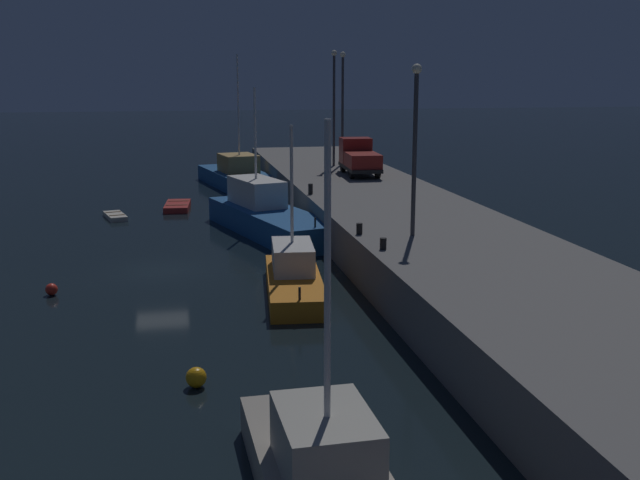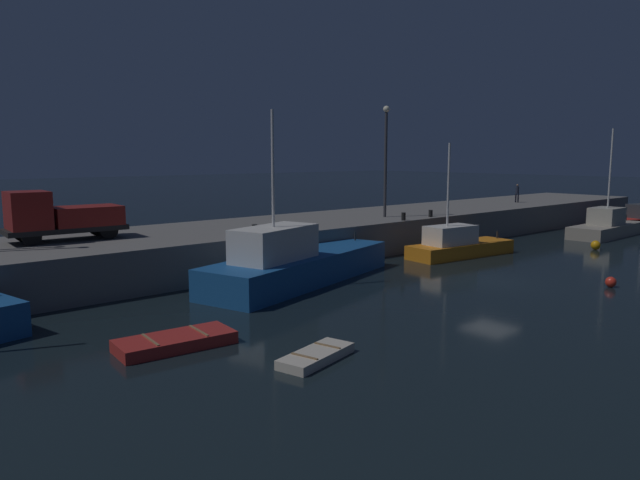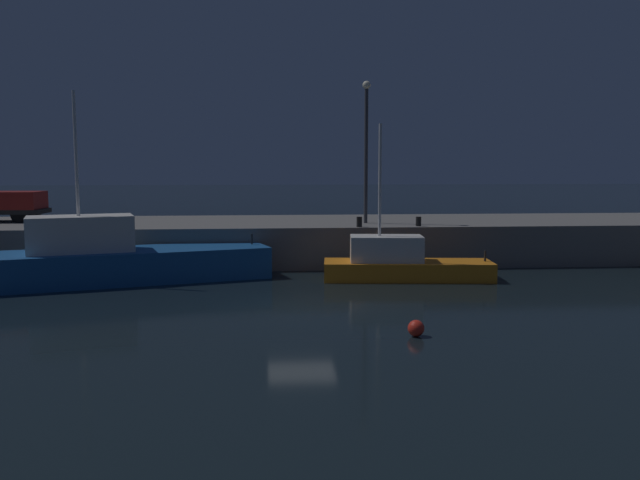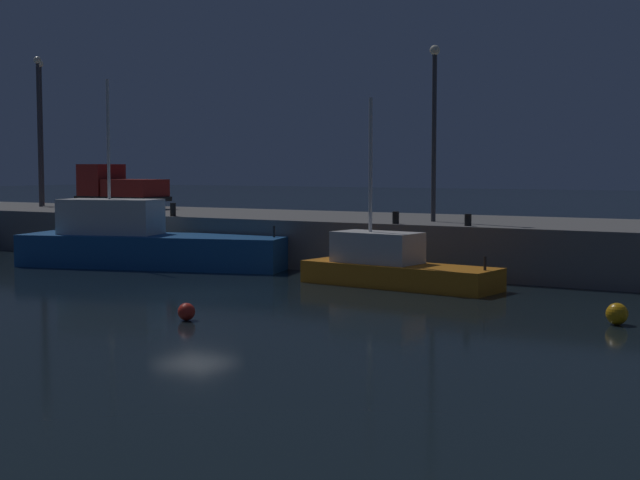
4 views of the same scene
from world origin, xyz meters
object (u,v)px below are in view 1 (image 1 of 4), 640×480
(fishing_trawler_green, at_px, (239,176))
(lamp_post_west, at_px, (343,100))
(fishing_trawler_red, at_px, (268,216))
(lamp_post_east, at_px, (334,100))
(lamp_post_central, at_px, (415,136))
(rowboat_white_mid, at_px, (115,216))
(bollard_central, at_px, (359,229))
(bollard_west, at_px, (383,244))
(dinghy_orange_near, at_px, (178,206))
(fishing_boat_orange, at_px, (294,276))
(mooring_buoy_near, at_px, (196,377))
(bollard_east, at_px, (311,189))
(mooring_buoy_mid, at_px, (52,289))
(utility_truck, at_px, (359,158))

(fishing_trawler_green, distance_m, lamp_post_west, 10.87)
(fishing_trawler_red, height_order, lamp_post_east, lamp_post_east)
(fishing_trawler_red, height_order, lamp_post_west, lamp_post_west)
(lamp_post_east, bearing_deg, lamp_post_central, -4.46)
(rowboat_white_mid, xyz_separation_m, bollard_central, (17.83, 12.00, 2.26))
(bollard_west, bearing_deg, rowboat_white_mid, -149.68)
(lamp_post_west, bearing_deg, dinghy_orange_near, -65.74)
(fishing_trawler_red, relative_size, fishing_boat_orange, 1.61)
(mooring_buoy_near, relative_size, bollard_east, 0.99)
(mooring_buoy_near, distance_m, mooring_buoy_mid, 12.47)
(fishing_trawler_green, distance_m, dinghy_orange_near, 11.00)
(rowboat_white_mid, bearing_deg, bollard_west, 30.32)
(fishing_boat_orange, xyz_separation_m, dinghy_orange_near, (-22.06, -4.67, -0.56))
(dinghy_orange_near, distance_m, lamp_post_central, 24.44)
(lamp_post_east, relative_size, bollard_west, 18.42)
(lamp_post_central, bearing_deg, fishing_boat_orange, -81.73)
(lamp_post_central, xyz_separation_m, bollard_east, (-12.56, -2.37, -4.12))
(dinghy_orange_near, height_order, mooring_buoy_near, mooring_buoy_near)
(lamp_post_central, bearing_deg, fishing_trawler_green, -170.68)
(bollard_west, bearing_deg, fishing_trawler_red, -168.33)
(fishing_trawler_green, xyz_separation_m, utility_truck, (10.15, 7.78, 2.47))
(mooring_buoy_mid, xyz_separation_m, lamp_post_west, (-26.33, 18.75, 6.98))
(lamp_post_west, relative_size, lamp_post_central, 1.16)
(mooring_buoy_mid, bearing_deg, lamp_post_central, 86.93)
(fishing_trawler_green, relative_size, bollard_central, 24.82)
(bollard_east, bearing_deg, fishing_trawler_red, -76.82)
(fishing_boat_orange, bearing_deg, bollard_east, 166.50)
(bollard_west, relative_size, bollard_east, 0.75)
(fishing_trawler_green, bearing_deg, rowboat_white_mid, -36.61)
(mooring_buoy_mid, bearing_deg, mooring_buoy_near, 27.35)
(lamp_post_east, distance_m, bollard_east, 15.34)
(mooring_buoy_near, distance_m, lamp_post_west, 40.21)
(fishing_trawler_green, relative_size, utility_truck, 2.22)
(fishing_boat_orange, relative_size, lamp_post_central, 1.05)
(mooring_buoy_mid, bearing_deg, dinghy_orange_near, 164.69)
(mooring_buoy_mid, bearing_deg, fishing_trawler_red, 135.75)
(rowboat_white_mid, bearing_deg, lamp_post_east, 115.86)
(mooring_buoy_near, height_order, bollard_west, bollard_west)
(rowboat_white_mid, relative_size, mooring_buoy_mid, 5.81)
(mooring_buoy_near, relative_size, utility_truck, 0.11)
(fishing_trawler_green, height_order, lamp_post_east, lamp_post_east)
(lamp_post_central, distance_m, bollard_central, 4.83)
(lamp_post_central, bearing_deg, lamp_post_west, 173.87)
(bollard_central, bearing_deg, bollard_west, 4.39)
(fishing_trawler_green, bearing_deg, fishing_trawler_red, 0.13)
(mooring_buoy_mid, xyz_separation_m, bollard_west, (3.28, 13.77, 2.14))
(dinghy_orange_near, distance_m, rowboat_white_mid, 4.90)
(dinghy_orange_near, bearing_deg, lamp_post_west, 114.26)
(lamp_post_east, relative_size, utility_truck, 1.54)
(fishing_trawler_red, relative_size, bollard_east, 19.91)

